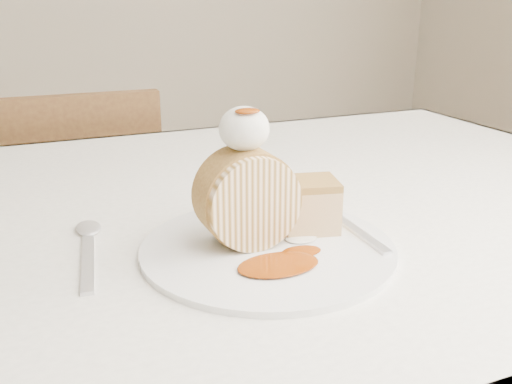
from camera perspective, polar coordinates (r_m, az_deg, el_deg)
name	(u,v)px	position (r m, az deg, el deg)	size (l,w,h in m)	color
table	(215,262)	(0.82, -4.15, -7.04)	(1.40, 0.90, 0.75)	white
chair_far	(79,233)	(1.46, -17.32, -3.97)	(0.39, 0.39, 0.82)	brown
plate	(268,248)	(0.64, 1.18, -5.64)	(0.28, 0.28, 0.01)	white
roulade_slice	(248,198)	(0.62, -0.85, -0.65)	(0.10, 0.10, 0.06)	#FEDEB1
cake_chunk	(309,208)	(0.67, 5.36, -1.58)	(0.06, 0.06, 0.05)	#A27C3D
whipped_cream	(244,129)	(0.61, -1.19, 6.35)	(0.05, 0.05, 0.05)	white
caramel_drizzle	(247,105)	(0.59, -0.87, 8.67)	(0.03, 0.02, 0.01)	#7D2E05
caramel_pool	(278,264)	(0.59, 2.25, -7.25)	(0.09, 0.06, 0.00)	#7D2E05
fork	(359,233)	(0.67, 10.29, -4.02)	(0.02, 0.17, 0.00)	silver
spoon	(88,262)	(0.63, -16.45, -6.75)	(0.03, 0.17, 0.00)	silver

